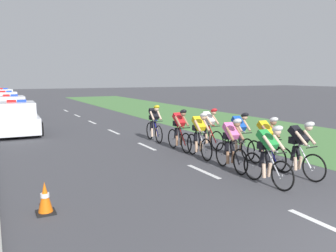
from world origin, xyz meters
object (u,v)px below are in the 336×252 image
cyclist_eighth (209,128)px  police_car_furthest (3,97)px  cyclist_fourth (266,141)px  police_car_nearest (18,119)px  cyclist_third (231,143)px  cyclist_fifth (199,134)px  police_car_third (6,102)px  cyclist_seventh (180,129)px  traffic_cone_mid (45,198)px  cyclist_second (299,148)px  cyclist_lead (268,154)px  cyclist_sixth (239,134)px  police_car_second (11,109)px  cyclist_ninth (154,123)px

cyclist_eighth → police_car_furthest: 27.11m
cyclist_fourth → police_car_nearest: (-6.05, 10.20, -0.11)m
cyclist_third → cyclist_fifth: bearing=88.8°
cyclist_eighth → police_car_third: police_car_third is taller
cyclist_seventh → cyclist_eighth: bearing=-7.4°
traffic_cone_mid → cyclist_second: bearing=-4.3°
cyclist_third → police_car_furthest: size_ratio=0.38×
police_car_third → traffic_cone_mid: bearing=-90.6°
cyclist_third → cyclist_lead: bearing=-91.7°
police_car_third → traffic_cone_mid: size_ratio=6.94×
cyclist_sixth → cyclist_eighth: bearing=92.0°
cyclist_fourth → police_car_furthest: police_car_furthest is taller
police_car_second → cyclist_sixth: bearing=-67.1°
cyclist_fifth → cyclist_ninth: (-0.08, 3.35, 0.00)m
police_car_nearest → cyclist_ninth: bearing=-45.1°
cyclist_second → cyclist_sixth: size_ratio=1.00×
cyclist_ninth → police_car_nearest: size_ratio=0.39×
cyclist_fourth → police_car_second: 17.03m
cyclist_fifth → traffic_cone_mid: bearing=-153.1°
police_car_furthest → traffic_cone_mid: 30.17m
cyclist_second → cyclist_ninth: 6.58m
cyclist_seventh → police_car_nearest: police_car_nearest is taller
cyclist_fourth → police_car_nearest: size_ratio=0.39×
cyclist_second → police_car_second: (-6.11, 17.08, -0.11)m
cyclist_second → cyclist_fifth: 3.32m
cyclist_lead → cyclist_second: 1.24m
cyclist_seventh → traffic_cone_mid: (-5.16, -3.89, -0.48)m
traffic_cone_mid → police_car_nearest: bearing=88.7°
police_car_nearest → police_car_furthest: (0.00, 19.27, 0.00)m
traffic_cone_mid → police_car_third: bearing=89.4°
cyclist_third → cyclist_ninth: (-0.04, 5.10, 0.00)m
cyclist_sixth → police_car_third: police_car_third is taller
cyclist_fourth → cyclist_fifth: bearing=119.3°
cyclist_fifth → cyclist_ninth: 3.35m
police_car_nearest → cyclist_lead: bearing=-67.0°
cyclist_fourth → police_car_second: (-6.05, 15.91, -0.11)m
cyclist_lead → police_car_nearest: police_car_nearest is taller
cyclist_fourth → cyclist_eighth: bearing=89.5°
cyclist_lead → cyclist_ninth: same height
cyclist_fifth → cyclist_eighth: (1.12, 1.10, 0.00)m
cyclist_seventh → cyclist_fourth: bearing=-70.4°
cyclist_sixth → cyclist_seventh: same height
cyclist_third → cyclist_fifth: size_ratio=1.00×
cyclist_sixth → cyclist_ninth: bearing=107.7°
cyclist_eighth → police_car_second: police_car_second is taller
cyclist_sixth → police_car_second: 15.81m
cyclist_seventh → cyclist_ninth: 2.10m
cyclist_third → police_car_third: (-4.93, 22.20, -0.11)m
cyclist_eighth → police_car_third: (-6.08, 19.34, -0.11)m
cyclist_third → cyclist_ninth: same height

